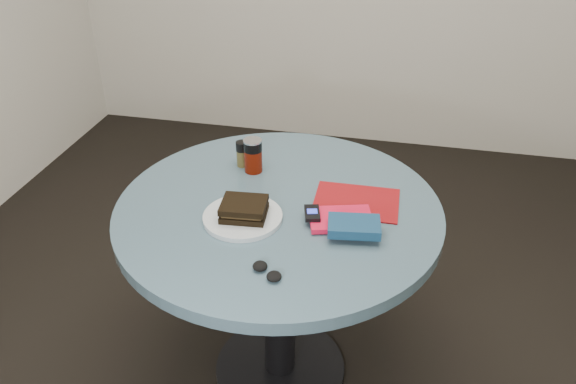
% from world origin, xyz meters
% --- Properties ---
extents(ground, '(4.00, 4.00, 0.00)m').
position_xyz_m(ground, '(0.00, 0.00, 0.00)').
color(ground, black).
rests_on(ground, ground).
extents(table, '(1.00, 1.00, 0.75)m').
position_xyz_m(table, '(0.00, 0.00, 0.59)').
color(table, black).
rests_on(table, ground).
extents(plate, '(0.24, 0.24, 0.01)m').
position_xyz_m(plate, '(-0.09, -0.10, 0.76)').
color(plate, silver).
rests_on(plate, table).
extents(sandwich, '(0.14, 0.12, 0.05)m').
position_xyz_m(sandwich, '(-0.08, -0.10, 0.79)').
color(sandwich, black).
rests_on(sandwich, plate).
extents(soda_can, '(0.07, 0.07, 0.12)m').
position_xyz_m(soda_can, '(-0.13, 0.18, 0.81)').
color(soda_can, '#5E1204').
rests_on(soda_can, table).
extents(pepper_grinder, '(0.04, 0.04, 0.09)m').
position_xyz_m(pepper_grinder, '(-0.18, 0.21, 0.80)').
color(pepper_grinder, '#4F4722').
rests_on(pepper_grinder, table).
extents(magazine, '(0.26, 0.20, 0.00)m').
position_xyz_m(magazine, '(0.23, 0.06, 0.75)').
color(magazine, maroon).
rests_on(magazine, table).
extents(red_book, '(0.21, 0.17, 0.02)m').
position_xyz_m(red_book, '(0.20, -0.05, 0.76)').
color(red_book, red).
rests_on(red_book, magazine).
extents(novel, '(0.16, 0.11, 0.03)m').
position_xyz_m(novel, '(0.24, -0.11, 0.78)').
color(novel, navy).
rests_on(novel, red_book).
extents(mp3_player, '(0.06, 0.08, 0.01)m').
position_xyz_m(mp3_player, '(0.12, -0.06, 0.78)').
color(mp3_player, black).
rests_on(mp3_player, red_book).
extents(headphones, '(0.10, 0.09, 0.02)m').
position_xyz_m(headphones, '(0.05, -0.32, 0.76)').
color(headphones, black).
rests_on(headphones, table).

